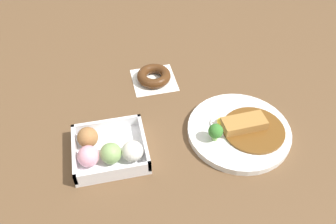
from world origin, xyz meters
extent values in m
plane|color=brown|center=(0.00, 0.00, 0.00)|extent=(1.60, 1.60, 0.00)
cylinder|color=white|center=(0.14, -0.11, 0.01)|extent=(0.27, 0.27, 0.02)
cylinder|color=brown|center=(0.17, -0.12, 0.02)|extent=(0.16, 0.16, 0.01)
cube|color=#A87538|center=(0.15, -0.11, 0.04)|extent=(0.11, 0.05, 0.02)
cylinder|color=white|center=(0.10, -0.09, 0.02)|extent=(0.06, 0.06, 0.00)
ellipsoid|color=yellow|center=(0.10, -0.09, 0.03)|extent=(0.03, 0.03, 0.01)
cylinder|color=#8CB766|center=(0.07, -0.13, 0.03)|extent=(0.01, 0.01, 0.02)
sphere|color=#387A2D|center=(0.07, -0.13, 0.05)|extent=(0.04, 0.04, 0.04)
cube|color=white|center=(-0.19, -0.11, 0.01)|extent=(0.18, 0.16, 0.01)
cube|color=white|center=(-0.28, -0.11, 0.03)|extent=(0.01, 0.16, 0.03)
cube|color=white|center=(-0.11, -0.11, 0.03)|extent=(0.01, 0.16, 0.03)
cube|color=white|center=(-0.19, -0.18, 0.03)|extent=(0.18, 0.01, 0.03)
cube|color=white|center=(-0.19, -0.03, 0.03)|extent=(0.18, 0.01, 0.03)
sphere|color=pink|center=(-0.24, -0.13, 0.04)|extent=(0.05, 0.05, 0.05)
sphere|color=#84A860|center=(-0.19, -0.13, 0.04)|extent=(0.05, 0.05, 0.05)
sphere|color=silver|center=(-0.14, -0.14, 0.04)|extent=(0.05, 0.05, 0.05)
sphere|color=#9E6B3D|center=(-0.24, -0.07, 0.04)|extent=(0.05, 0.05, 0.05)
cube|color=white|center=(-0.04, 0.15, 0.00)|extent=(0.13, 0.13, 0.00)
torus|color=#4C2B14|center=(-0.04, 0.15, 0.02)|extent=(0.10, 0.10, 0.03)
camera|label=1|loc=(-0.17, -0.65, 0.69)|focal=36.96mm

